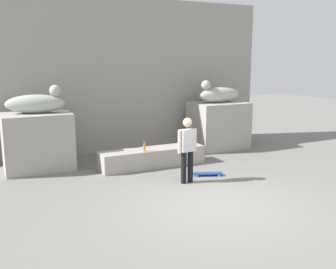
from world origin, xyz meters
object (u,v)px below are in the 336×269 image
(statue_reclining_left, at_px, (37,103))
(skateboard, at_px, (207,173))
(bottle_orange, at_px, (144,147))
(statue_reclining_right, at_px, (218,94))
(bottle_clear, at_px, (185,143))
(skater, at_px, (187,147))

(statue_reclining_left, xyz_separation_m, skateboard, (3.94, -2.68, -1.83))
(skateboard, height_order, bottle_orange, bottle_orange)
(statue_reclining_right, height_order, bottle_clear, statue_reclining_right)
(skateboard, distance_m, bottle_orange, 1.93)
(bottle_clear, bearing_deg, skateboard, -92.67)
(statue_reclining_right, height_order, skateboard, statue_reclining_right)
(statue_reclining_left, relative_size, bottle_clear, 6.41)
(statue_reclining_right, distance_m, skateboard, 3.84)
(statue_reclining_left, bearing_deg, bottle_orange, -17.54)
(statue_reclining_right, xyz_separation_m, bottle_clear, (-1.98, -1.31, -1.26))
(statue_reclining_left, distance_m, skater, 4.43)
(skateboard, bearing_deg, bottle_orange, 156.53)
(skater, height_order, skateboard, skater)
(bottle_orange, bearing_deg, skateboard, -45.54)
(statue_reclining_left, bearing_deg, statue_reclining_right, 9.83)
(statue_reclining_right, xyz_separation_m, skateboard, (-2.05, -2.69, -1.83))
(statue_reclining_right, bearing_deg, statue_reclining_left, -2.08)
(skater, relative_size, skateboard, 2.05)
(statue_reclining_right, bearing_deg, bottle_clear, 31.26)
(statue_reclining_left, bearing_deg, bottle_clear, -8.23)
(statue_reclining_right, height_order, bottle_orange, statue_reclining_right)
(bottle_clear, bearing_deg, bottle_orange, -177.08)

